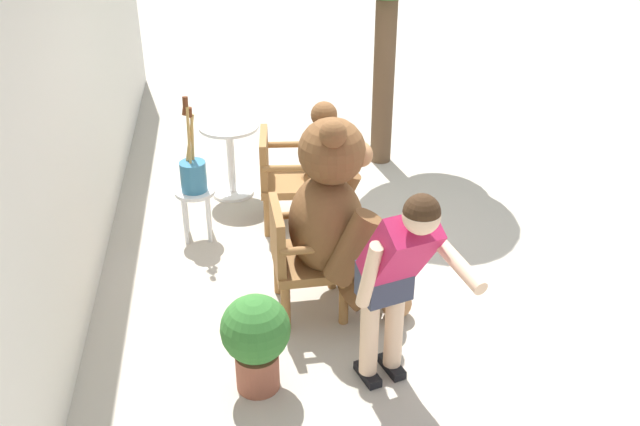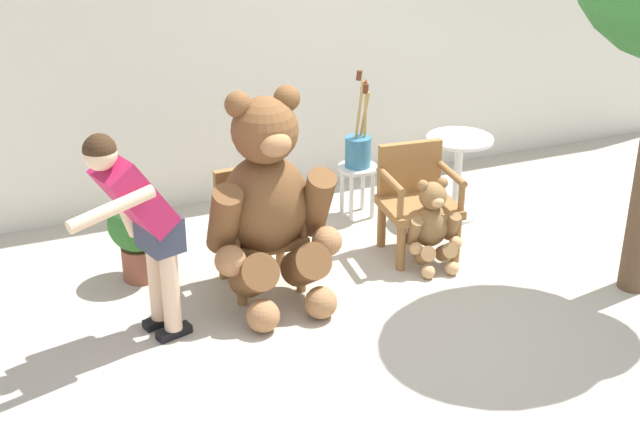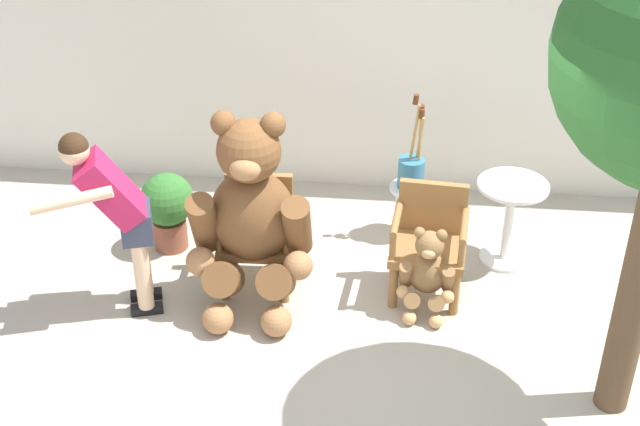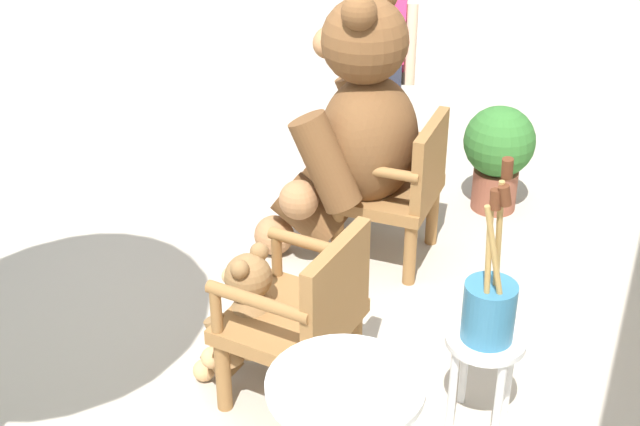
% 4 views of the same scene
% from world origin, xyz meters
% --- Properties ---
extents(ground_plane, '(60.00, 60.00, 0.00)m').
position_xyz_m(ground_plane, '(0.00, 0.00, 0.00)').
color(ground_plane, '#B2A899').
extents(back_wall, '(10.00, 0.16, 2.80)m').
position_xyz_m(back_wall, '(0.00, 2.40, 1.40)').
color(back_wall, silver).
rests_on(back_wall, ground).
extents(wooden_chair_left, '(0.57, 0.53, 0.86)m').
position_xyz_m(wooden_chair_left, '(-0.66, 0.76, 0.46)').
color(wooden_chair_left, olive).
rests_on(wooden_chair_left, ground).
extents(wooden_chair_right, '(0.61, 0.57, 0.86)m').
position_xyz_m(wooden_chair_right, '(0.66, 0.76, 0.46)').
color(wooden_chair_right, olive).
rests_on(wooden_chair_right, ground).
extents(teddy_bear_large, '(0.93, 0.88, 1.55)m').
position_xyz_m(teddy_bear_large, '(-0.65, 0.49, 0.76)').
color(teddy_bear_large, brown).
rests_on(teddy_bear_large, ground).
extents(teddy_bear_small, '(0.43, 0.42, 0.71)m').
position_xyz_m(teddy_bear_small, '(0.65, 0.48, 0.35)').
color(teddy_bear_small, olive).
rests_on(teddy_bear_small, ground).
extents(person_visitor, '(0.76, 0.63, 1.50)m').
position_xyz_m(person_visitor, '(-1.59, 0.30, 0.90)').
color(person_visitor, black).
rests_on(person_visitor, ground).
extents(white_stool, '(0.34, 0.34, 0.46)m').
position_xyz_m(white_stool, '(0.51, 1.54, 0.36)').
color(white_stool, silver).
rests_on(white_stool, ground).
extents(brush_bucket, '(0.22, 0.22, 0.83)m').
position_xyz_m(brush_bucket, '(0.51, 1.54, 0.63)').
color(brush_bucket, teal).
rests_on(brush_bucket, white_stool).
extents(round_side_table, '(0.56, 0.56, 0.72)m').
position_xyz_m(round_side_table, '(1.30, 1.21, 0.45)').
color(round_side_table, white).
rests_on(round_side_table, ground).
extents(potted_plant, '(0.44, 0.44, 0.68)m').
position_xyz_m(potted_plant, '(-1.46, 1.14, 0.40)').
color(potted_plant, brown).
rests_on(potted_plant, ground).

